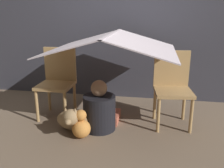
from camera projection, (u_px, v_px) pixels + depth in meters
ground_plane at (109, 128)px, 2.82m from camera, size 8.80×8.80×0.00m
wall_back at (123, 12)px, 3.51m from camera, size 7.00×0.05×2.50m
chair_left at (58, 80)px, 3.06m from camera, size 0.41×0.41×0.84m
chair_right at (172, 85)px, 2.83m from camera, size 0.45×0.45×0.84m
sheet_canopy at (112, 42)px, 2.74m from camera, size 1.39×1.21×0.20m
person_front at (99, 110)px, 2.75m from camera, size 0.36×0.36×0.57m
dog at (75, 119)px, 2.69m from camera, size 0.44×0.38×0.34m
floor_cushion at (102, 116)px, 3.02m from camera, size 0.41×0.33×0.10m
plush_toy at (81, 126)px, 2.59m from camera, size 0.20×0.20×0.31m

